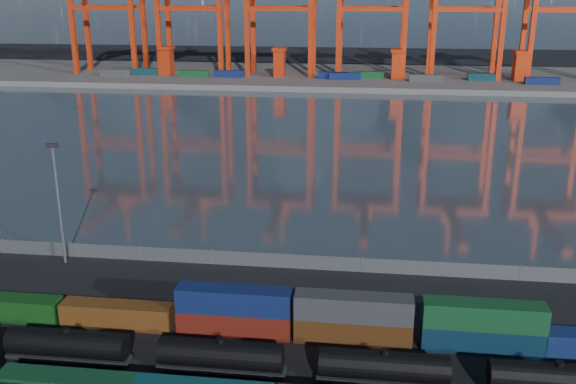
# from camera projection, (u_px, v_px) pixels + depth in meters

# --- Properties ---
(harbor_water) EXTENTS (700.00, 700.00, 0.00)m
(harbor_water) POSITION_uv_depth(u_px,v_px,m) (326.00, 138.00, 158.04)
(harbor_water) COLOR #324149
(harbor_water) RESTS_ON ground
(far_quay) EXTENTS (700.00, 70.00, 2.00)m
(far_quay) POSITION_uv_depth(u_px,v_px,m) (345.00, 77.00, 256.87)
(far_quay) COLOR #514F4C
(far_quay) RESTS_ON ground
(container_row_north) EXTENTS (128.39, 2.50, 5.33)m
(container_row_north) POSITION_uv_depth(u_px,v_px,m) (343.00, 323.00, 67.30)
(container_row_north) COLOR navy
(container_row_north) RESTS_ON ground
(tanker_string) EXTENTS (105.52, 2.69, 3.85)m
(tanker_string) POSITION_uv_depth(u_px,v_px,m) (221.00, 356.00, 61.52)
(tanker_string) COLOR black
(tanker_string) RESTS_ON ground
(waterfront_fence) EXTENTS (160.12, 0.12, 2.20)m
(waterfront_fence) POSITION_uv_depth(u_px,v_px,m) (286.00, 261.00, 85.04)
(waterfront_fence) COLOR #595B5E
(waterfront_fence) RESTS_ON ground
(yard_light_mast) EXTENTS (1.60, 0.40, 16.60)m
(yard_light_mast) POSITION_uv_depth(u_px,v_px,m) (58.00, 198.00, 84.21)
(yard_light_mast) COLOR slate
(yard_light_mast) RESTS_ON ground
(quay_containers) EXTENTS (172.58, 10.99, 2.60)m
(quay_containers) POSITION_uv_depth(u_px,v_px,m) (314.00, 75.00, 243.76)
(quay_containers) COLOR navy
(quay_containers) RESTS_ON far_quay
(straddle_carriers) EXTENTS (140.00, 7.00, 11.10)m
(straddle_carriers) POSITION_uv_depth(u_px,v_px,m) (337.00, 62.00, 245.64)
(straddle_carriers) COLOR red
(straddle_carriers) RESTS_ON far_quay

